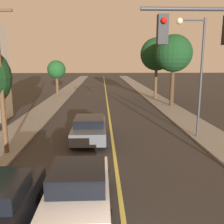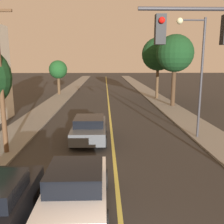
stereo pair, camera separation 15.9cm
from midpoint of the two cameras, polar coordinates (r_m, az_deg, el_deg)
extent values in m
cube|color=#2D2B28|center=(39.96, -0.96, 4.84)|extent=(9.71, 80.00, 0.01)
cube|color=#D1C14C|center=(39.96, -0.96, 4.85)|extent=(0.16, 76.00, 0.00)
cube|color=gray|center=(40.34, -9.70, 4.82)|extent=(2.50, 80.00, 0.12)
cube|color=gray|center=(40.50, 7.75, 4.91)|extent=(2.50, 80.00, 0.12)
cube|color=white|center=(8.34, -7.57, -17.24)|extent=(1.88, 4.17, 0.56)
cube|color=black|center=(7.93, -7.81, -14.24)|extent=(1.65, 1.88, 0.56)
cylinder|color=black|center=(9.72, -12.17, -14.87)|extent=(0.22, 0.72, 0.72)
cylinder|color=black|center=(9.57, -1.21, -15.05)|extent=(0.22, 0.72, 0.72)
cylinder|color=black|center=(7.35, -1.01, -24.08)|extent=(0.22, 0.72, 0.72)
cube|color=#474C51|center=(14.94, -4.86, -4.00)|extent=(1.90, 4.51, 0.67)
cube|color=black|center=(14.62, -4.94, -2.05)|extent=(1.67, 2.03, 0.46)
cylinder|color=black|center=(16.44, -7.74, -3.83)|extent=(0.22, 0.64, 0.64)
cylinder|color=black|center=(16.35, -1.41, -3.81)|extent=(0.22, 0.64, 0.64)
cylinder|color=black|center=(13.78, -8.93, -6.90)|extent=(0.22, 0.64, 0.64)
cylinder|color=black|center=(13.67, -1.34, -6.91)|extent=(0.22, 0.64, 0.64)
cylinder|color=black|center=(8.85, -16.02, -18.23)|extent=(0.22, 0.63, 0.63)
cylinder|color=#333338|center=(8.86, 22.80, 20.89)|extent=(4.67, 0.12, 0.12)
cube|color=black|center=(8.26, 11.53, 17.98)|extent=(0.32, 0.28, 0.90)
sphere|color=red|center=(8.12, 11.91, 19.84)|extent=(0.20, 0.20, 0.20)
cylinder|color=#333338|center=(15.62, 19.98, 6.95)|extent=(0.14, 0.14, 6.93)
cylinder|color=#333338|center=(15.50, 18.24, 19.34)|extent=(1.44, 0.09, 0.09)
sphere|color=beige|center=(15.27, 15.54, 19.42)|extent=(0.36, 0.36, 0.36)
cylinder|color=#513823|center=(13.17, -23.88, 6.96)|extent=(0.24, 0.24, 7.40)
cylinder|color=#4C3823|center=(35.68, -11.94, 6.04)|extent=(0.39, 0.39, 2.55)
sphere|color=#19471E|center=(35.55, -12.09, 9.48)|extent=(2.50, 2.50, 2.50)
cylinder|color=#3D2B1C|center=(26.47, 14.02, 5.71)|extent=(0.43, 0.43, 4.01)
sphere|color=#143819|center=(26.36, 14.37, 12.87)|extent=(3.72, 3.72, 3.72)
cylinder|color=#4C3823|center=(31.62, 10.44, 6.74)|extent=(0.34, 0.34, 3.99)
sphere|color=#143819|center=(31.53, 10.66, 12.88)|extent=(3.98, 3.98, 3.98)
camera|label=1|loc=(0.08, -89.70, 0.06)|focal=40.00mm
camera|label=2|loc=(0.08, 90.30, -0.06)|focal=40.00mm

